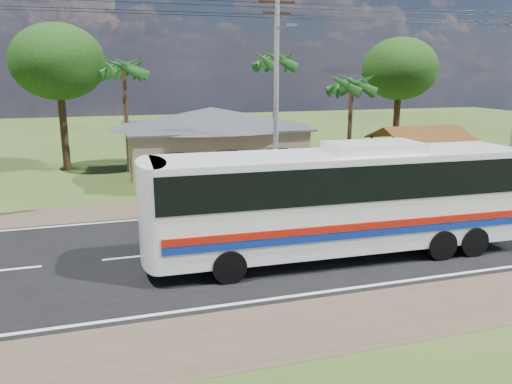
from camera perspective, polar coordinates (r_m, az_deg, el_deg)
ground at (r=19.51m, az=0.01°, el=-6.07°), size 120.00×120.00×0.00m
road at (r=19.51m, az=0.01°, el=-6.04°), size 120.00×16.00×0.03m
house at (r=31.47m, az=-5.08°, el=6.44°), size 12.40×10.00×5.00m
waiting_shed at (r=32.08m, az=18.30°, el=6.10°), size 5.20×4.48×3.35m
concrete_barrier at (r=29.56m, az=19.55°, el=0.91°), size 7.00×0.30×0.90m
utility_poles at (r=25.36m, az=1.61°, el=11.83°), size 32.80×2.22×11.00m
palm_near at (r=32.19m, az=10.88°, el=11.90°), size 2.80×2.80×6.70m
palm_mid at (r=34.95m, az=2.20°, el=14.63°), size 2.80×2.80×8.20m
palm_far at (r=33.61m, az=-14.93°, el=13.41°), size 2.80×2.80×7.70m
tree_behind_house at (r=35.69m, az=-21.71°, el=13.61°), size 6.00×6.00×9.61m
tree_behind_shed at (r=39.75m, az=16.11°, el=13.33°), size 5.60×5.60×9.02m
coach_bus at (r=17.98m, az=9.87°, el=-0.11°), size 13.42×3.20×4.14m
motorcycle at (r=28.18m, az=18.21°, el=0.41°), size 1.72×0.62×0.90m
person at (r=26.77m, az=14.97°, el=0.65°), size 0.62×0.48×1.53m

